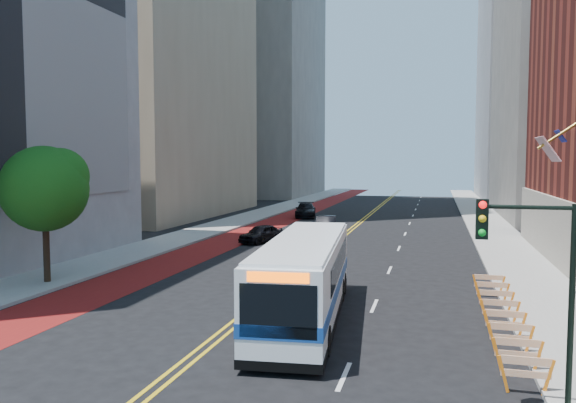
# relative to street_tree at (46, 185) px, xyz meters

# --- Properties ---
(ground) EXTENTS (160.00, 160.00, 0.00)m
(ground) POSITION_rel_street_tree_xyz_m (11.24, -6.04, -4.91)
(ground) COLOR black
(ground) RESTS_ON ground
(sidewalk_left) EXTENTS (4.00, 140.00, 0.15)m
(sidewalk_left) POSITION_rel_street_tree_xyz_m (-0.76, 23.96, -4.84)
(sidewalk_left) COLOR gray
(sidewalk_left) RESTS_ON ground
(sidewalk_right) EXTENTS (4.00, 140.00, 0.15)m
(sidewalk_right) POSITION_rel_street_tree_xyz_m (23.24, 23.96, -4.84)
(sidewalk_right) COLOR gray
(sidewalk_right) RESTS_ON ground
(bus_lane_paint) EXTENTS (3.60, 140.00, 0.01)m
(bus_lane_paint) POSITION_rel_street_tree_xyz_m (3.14, 23.96, -4.91)
(bus_lane_paint) COLOR #640E10
(bus_lane_paint) RESTS_ON ground
(center_line_inner) EXTENTS (0.14, 140.00, 0.01)m
(center_line_inner) POSITION_rel_street_tree_xyz_m (11.06, 23.96, -4.91)
(center_line_inner) COLOR gold
(center_line_inner) RESTS_ON ground
(center_line_outer) EXTENTS (0.14, 140.00, 0.01)m
(center_line_outer) POSITION_rel_street_tree_xyz_m (11.42, 23.96, -4.91)
(center_line_outer) COLOR gold
(center_line_outer) RESTS_ON ground
(lane_dashes) EXTENTS (0.14, 98.20, 0.01)m
(lane_dashes) POSITION_rel_street_tree_xyz_m (16.04, 31.96, -4.90)
(lane_dashes) COLOR silver
(lane_dashes) RESTS_ON ground
(midrise_right_far) EXTENTS (20.00, 28.00, 55.00)m
(midrise_right_far) POSITION_rel_street_tree_xyz_m (35.24, 71.96, 22.59)
(midrise_right_far) COLOR gray
(midrise_right_far) RESTS_ON ground
(midrise_left_far) EXTENTS (20.00, 26.00, 65.00)m
(midrise_left_far) POSITION_rel_street_tree_xyz_m (-12.76, 71.96, 27.59)
(midrise_left_far) COLOR slate
(midrise_left_far) RESTS_ON ground
(construction_barriers) EXTENTS (1.42, 10.91, 1.00)m
(construction_barriers) POSITION_rel_street_tree_xyz_m (20.84, -2.62, -4.24)
(construction_barriers) COLOR orange
(construction_barriers) RESTS_ON ground
(street_tree) EXTENTS (4.20, 4.20, 6.70)m
(street_tree) POSITION_rel_street_tree_xyz_m (0.00, 0.00, 0.00)
(street_tree) COLOR black
(street_tree) RESTS_ON sidewalk_left
(traffic_signal) EXTENTS (2.21, 0.34, 5.07)m
(traffic_signal) POSITION_rel_street_tree_xyz_m (20.66, -9.55, -1.19)
(traffic_signal) COLOR black
(traffic_signal) RESTS_ON sidewalk_right
(transit_bus) EXTENTS (3.67, 11.81, 3.19)m
(transit_bus) POSITION_rel_street_tree_xyz_m (13.70, -2.82, -3.24)
(transit_bus) COLOR white
(transit_bus) RESTS_ON ground
(car_a) EXTENTS (2.90, 4.25, 1.35)m
(car_a) POSITION_rel_street_tree_xyz_m (5.92, 16.14, -4.24)
(car_a) COLOR black
(car_a) RESTS_ON ground
(car_b) EXTENTS (2.54, 4.92, 1.55)m
(car_b) POSITION_rel_street_tree_xyz_m (9.74, 21.70, -4.14)
(car_b) COLOR black
(car_b) RESTS_ON ground
(car_c) EXTENTS (3.16, 5.59, 1.53)m
(car_c) POSITION_rel_street_tree_xyz_m (4.90, 35.21, -4.15)
(car_c) COLOR black
(car_c) RESTS_ON ground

